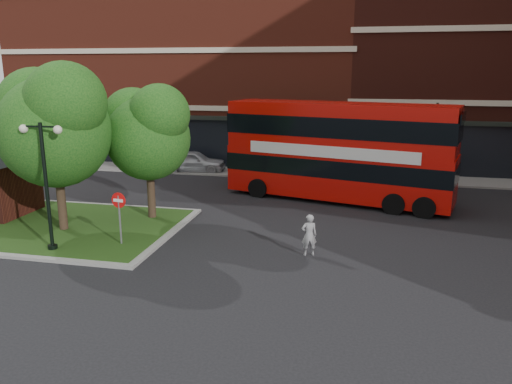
% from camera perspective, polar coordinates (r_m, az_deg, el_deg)
% --- Properties ---
extents(ground, '(120.00, 120.00, 0.00)m').
position_cam_1_polar(ground, '(18.29, -7.98, -8.36)').
color(ground, black).
rests_on(ground, ground).
extents(pavement_far, '(44.00, 3.00, 0.12)m').
position_cam_1_polar(pavement_far, '(33.59, 1.74, 2.18)').
color(pavement_far, slate).
rests_on(pavement_far, ground).
extents(terrace_far_left, '(26.00, 12.00, 14.00)m').
position_cam_1_polar(terrace_far_left, '(42.23, -7.27, 13.96)').
color(terrace_far_left, maroon).
rests_on(terrace_far_left, ground).
extents(terrace_far_right, '(18.00, 12.00, 16.00)m').
position_cam_1_polar(terrace_far_right, '(40.63, 24.45, 14.28)').
color(terrace_far_right, '#471911').
rests_on(terrace_far_right, ground).
extents(traffic_island, '(12.60, 7.60, 0.15)m').
position_cam_1_polar(traffic_island, '(24.46, -23.37, -3.46)').
color(traffic_island, gray).
rests_on(traffic_island, ground).
extents(tree_island_west, '(5.40, 4.71, 7.21)m').
position_cam_1_polar(tree_island_west, '(22.42, -22.21, 7.53)').
color(tree_island_west, '#2D2116').
rests_on(tree_island_west, ground).
extents(tree_island_east, '(4.46, 3.90, 6.29)m').
position_cam_1_polar(tree_island_east, '(23.15, -12.37, 7.03)').
color(tree_island_east, '#2D2116').
rests_on(tree_island_east, ground).
extents(lamp_island, '(1.72, 0.36, 5.00)m').
position_cam_1_polar(lamp_island, '(20.17, -22.89, 1.18)').
color(lamp_island, black).
rests_on(lamp_island, ground).
extents(lamp_far_left, '(1.72, 0.36, 5.00)m').
position_cam_1_polar(lamp_far_left, '(30.87, 4.76, 6.31)').
color(lamp_far_left, black).
rests_on(lamp_far_left, ground).
extents(lamp_far_right, '(1.72, 0.36, 5.00)m').
position_cam_1_polar(lamp_far_right, '(30.86, 19.71, 5.54)').
color(lamp_far_right, black).
rests_on(lamp_far_right, ground).
extents(bus, '(12.19, 5.59, 4.54)m').
position_cam_1_polar(bus, '(26.69, 9.36, 5.31)').
color(bus, '#BB0C07').
rests_on(bus, ground).
extents(woman, '(0.68, 0.54, 1.62)m').
position_cam_1_polar(woman, '(18.93, 6.09, -4.90)').
color(woman, gray).
rests_on(woman, ground).
extents(car_silver, '(4.59, 2.26, 1.51)m').
position_cam_1_polar(car_silver, '(34.36, -7.21, 3.52)').
color(car_silver, silver).
rests_on(car_silver, ground).
extents(car_white, '(4.81, 1.76, 1.57)m').
position_cam_1_polar(car_white, '(32.54, 7.05, 3.00)').
color(car_white, white).
rests_on(car_white, ground).
extents(no_entry_sign, '(0.61, 0.14, 2.23)m').
position_cam_1_polar(no_entry_sign, '(20.18, -15.37, -1.83)').
color(no_entry_sign, slate).
rests_on(no_entry_sign, ground).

